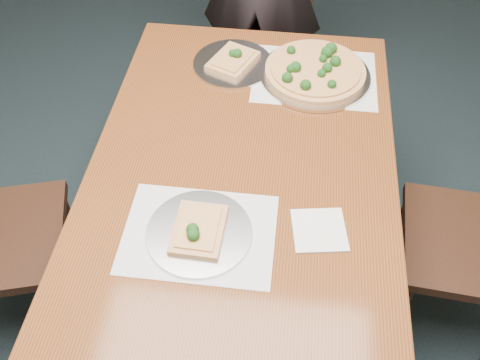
# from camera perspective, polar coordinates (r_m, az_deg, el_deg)

# --- Properties ---
(dining_table) EXTENTS (0.90, 1.50, 0.75)m
(dining_table) POSITION_cam_1_polar(r_m,az_deg,el_deg) (1.60, 0.00, -2.14)
(dining_table) COLOR #572811
(dining_table) RESTS_ON ground
(chair_far) EXTENTS (0.46, 0.46, 0.91)m
(chair_far) POSITION_cam_1_polar(r_m,az_deg,el_deg) (2.53, 2.26, 15.67)
(chair_far) COLOR black
(chair_far) RESTS_ON ground
(placemat_main) EXTENTS (0.42, 0.32, 0.00)m
(placemat_main) POSITION_cam_1_polar(r_m,az_deg,el_deg) (1.89, 7.94, 10.87)
(placemat_main) COLOR white
(placemat_main) RESTS_ON dining_table
(placemat_near) EXTENTS (0.40, 0.30, 0.00)m
(placemat_near) POSITION_cam_1_polar(r_m,az_deg,el_deg) (1.42, -4.37, -5.74)
(placemat_near) COLOR white
(placemat_near) RESTS_ON dining_table
(pizza_pan) EXTENTS (0.38, 0.38, 0.07)m
(pizza_pan) POSITION_cam_1_polar(r_m,az_deg,el_deg) (1.88, 8.02, 11.41)
(pizza_pan) COLOR silver
(pizza_pan) RESTS_ON dining_table
(slice_plate_near) EXTENTS (0.28, 0.28, 0.06)m
(slice_plate_near) POSITION_cam_1_polar(r_m,az_deg,el_deg) (1.41, -4.43, -5.48)
(slice_plate_near) COLOR silver
(slice_plate_near) RESTS_ON dining_table
(slice_plate_far) EXTENTS (0.28, 0.28, 0.06)m
(slice_plate_far) POSITION_cam_1_polar(r_m,az_deg,el_deg) (1.92, -0.75, 12.49)
(slice_plate_far) COLOR silver
(slice_plate_far) RESTS_ON dining_table
(napkin) EXTENTS (0.16, 0.16, 0.01)m
(napkin) POSITION_cam_1_polar(r_m,az_deg,el_deg) (1.44, 8.45, -5.30)
(napkin) COLOR white
(napkin) RESTS_ON dining_table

